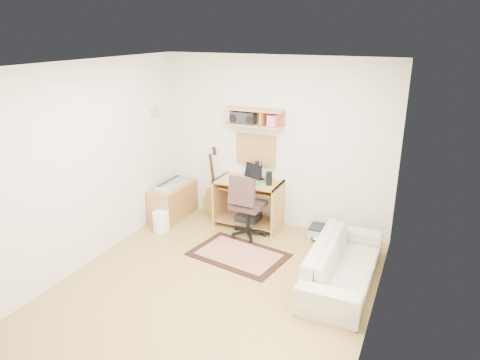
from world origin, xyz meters
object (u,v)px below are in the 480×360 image
at_px(cabinet, 173,201).
at_px(printer, 323,232).
at_px(desk, 249,203).
at_px(task_chair, 248,205).
at_px(sofa, 344,257).

height_order(cabinet, printer, cabinet).
xyz_separation_m(cabinet, printer, (2.44, 0.27, -0.19)).
height_order(desk, task_chair, task_chair).
height_order(desk, cabinet, desk).
height_order(desk, sofa, desk).
bearing_deg(printer, sofa, -66.13).
distance_m(printer, sofa, 1.27).
distance_m(desk, task_chair, 0.37).
bearing_deg(task_chair, cabinet, 176.73).
distance_m(task_chair, sofa, 1.72).
relative_size(cabinet, printer, 2.24).
bearing_deg(sofa, cabinet, 73.77).
height_order(task_chair, cabinet, task_chair).
bearing_deg(desk, cabinet, -172.16).
height_order(task_chair, sofa, task_chair).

